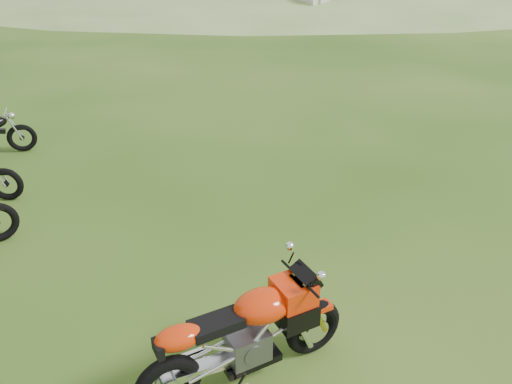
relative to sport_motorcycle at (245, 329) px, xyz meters
name	(u,v)px	position (x,y,z in m)	size (l,w,h in m)	color
ground	(245,256)	(0.76, 1.92, -0.62)	(120.00, 120.00, 0.00)	#1F420E
sport_motorcycle	(245,329)	(0.00, 0.00, 0.00)	(2.05, 0.51, 1.23)	red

